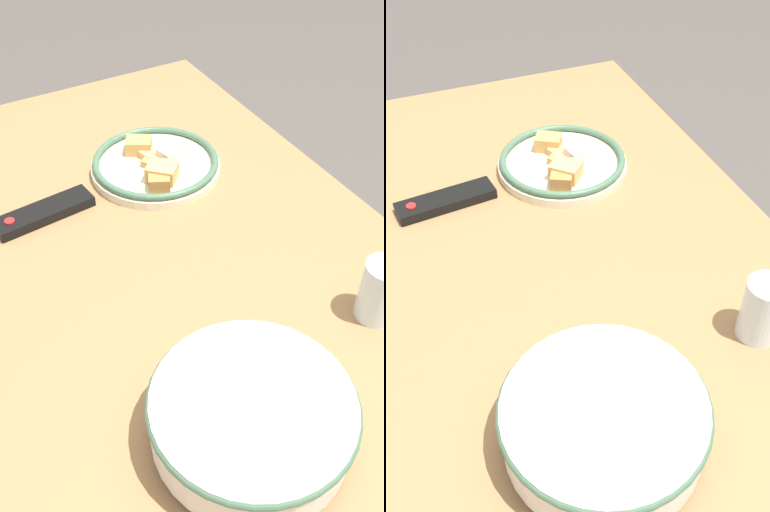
% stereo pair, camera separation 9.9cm
% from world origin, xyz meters
% --- Properties ---
extents(ground_plane, '(8.00, 8.00, 0.00)m').
position_xyz_m(ground_plane, '(0.00, 0.00, 0.00)').
color(ground_plane, '#4C4742').
extents(dining_table, '(1.52, 0.84, 0.72)m').
position_xyz_m(dining_table, '(0.00, 0.00, 0.64)').
color(dining_table, olive).
rests_on(dining_table, ground_plane).
extents(noodle_bowl, '(0.27, 0.27, 0.09)m').
position_xyz_m(noodle_bowl, '(-0.28, 0.06, 0.77)').
color(noodle_bowl, silver).
rests_on(noodle_bowl, dining_table).
extents(food_plate, '(0.27, 0.27, 0.05)m').
position_xyz_m(food_plate, '(0.33, -0.11, 0.74)').
color(food_plate, beige).
rests_on(food_plate, dining_table).
extents(tv_remote, '(0.08, 0.20, 0.02)m').
position_xyz_m(tv_remote, '(0.30, 0.14, 0.73)').
color(tv_remote, black).
rests_on(tv_remote, dining_table).
extents(drinking_glass, '(0.06, 0.06, 0.10)m').
position_xyz_m(drinking_glass, '(-0.19, -0.24, 0.77)').
color(drinking_glass, silver).
rests_on(drinking_glass, dining_table).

